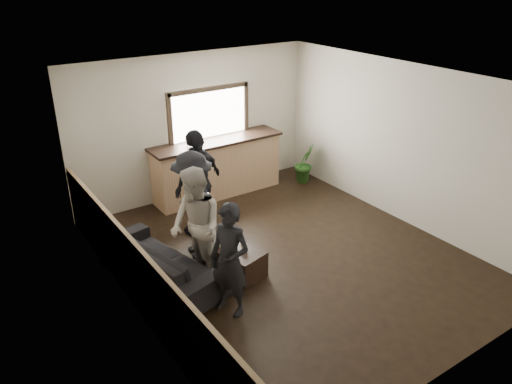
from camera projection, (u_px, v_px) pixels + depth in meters
ground at (287, 256)px, 7.97m from camera, size 5.00×6.00×0.01m
room_shell at (247, 182)px, 6.98m from camera, size 5.01×6.01×2.80m
bar_counter at (217, 164)px, 9.89m from camera, size 2.70×0.68×2.13m
sofa at (162, 261)px, 7.26m from camera, size 1.31×2.25×0.62m
coffee_table at (235, 260)px, 7.50m from camera, size 0.71×1.00×0.40m
cup_a at (219, 244)px, 7.44m from camera, size 0.14×0.14×0.10m
cup_b at (244, 246)px, 7.37m from camera, size 0.13×0.13×0.10m
potted_plant at (305, 163)px, 10.56m from camera, size 0.53×0.46×0.83m
person_a at (230, 260)px, 6.40m from camera, size 0.58×0.68×1.58m
person_b at (196, 227)px, 7.06m from camera, size 0.67×0.85×1.74m
person_c at (194, 205)px, 7.70m from camera, size 0.83×1.21×1.73m
person_d at (198, 183)px, 8.33m from camera, size 1.17×0.83×1.85m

